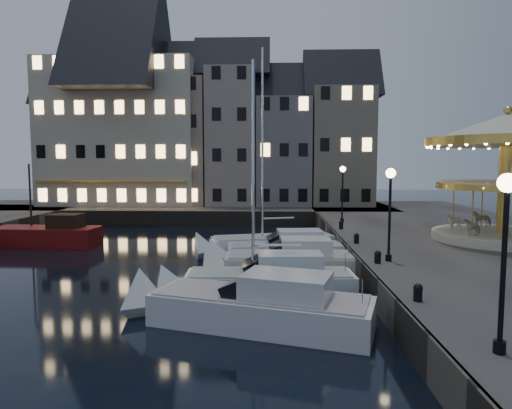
{
  "coord_description": "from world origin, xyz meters",
  "views": [
    {
      "loc": [
        1.9,
        -19.38,
        5.69
      ],
      "look_at": [
        1.0,
        8.0,
        3.2
      ],
      "focal_mm": 32.0,
      "sensor_mm": 36.0,
      "label": 1
    }
  ],
  "objects_px": {
    "streetlamp_a": "(505,237)",
    "bollard_b": "(378,257)",
    "red_fishing_boat": "(48,236)",
    "carousel": "(506,153)",
    "bollard_a": "(418,292)",
    "motorboat_b": "(250,307)",
    "motorboat_e": "(279,253)",
    "bollard_d": "(341,224)",
    "streetlamp_c": "(343,186)",
    "motorboat_c": "(260,283)",
    "bollard_c": "(356,238)",
    "motorboat_f": "(265,246)",
    "streetlamp_b": "(390,201)",
    "motorboat_d": "(282,264)"
  },
  "relations": [
    {
      "from": "streetlamp_a",
      "to": "bollard_b",
      "type": "relative_size",
      "value": 7.32
    },
    {
      "from": "red_fishing_boat",
      "to": "carousel",
      "type": "relative_size",
      "value": 0.84
    },
    {
      "from": "bollard_a",
      "to": "motorboat_b",
      "type": "height_order",
      "value": "motorboat_b"
    },
    {
      "from": "bollard_a",
      "to": "motorboat_e",
      "type": "relative_size",
      "value": 0.08
    },
    {
      "from": "bollard_d",
      "to": "bollard_b",
      "type": "bearing_deg",
      "value": -90.0
    },
    {
      "from": "streetlamp_c",
      "to": "bollard_a",
      "type": "relative_size",
      "value": 7.32
    },
    {
      "from": "motorboat_c",
      "to": "bollard_d",
      "type": "bearing_deg",
      "value": 66.16
    },
    {
      "from": "bollard_b",
      "to": "streetlamp_c",
      "type": "bearing_deg",
      "value": 87.55
    },
    {
      "from": "streetlamp_c",
      "to": "motorboat_e",
      "type": "height_order",
      "value": "streetlamp_c"
    },
    {
      "from": "streetlamp_c",
      "to": "motorboat_b",
      "type": "bearing_deg",
      "value": -108.22
    },
    {
      "from": "red_fishing_boat",
      "to": "motorboat_b",
      "type": "bearing_deg",
      "value": -45.73
    },
    {
      "from": "red_fishing_boat",
      "to": "bollard_c",
      "type": "bearing_deg",
      "value": -15.8
    },
    {
      "from": "carousel",
      "to": "motorboat_f",
      "type": "bearing_deg",
      "value": 171.51
    },
    {
      "from": "streetlamp_a",
      "to": "streetlamp_b",
      "type": "distance_m",
      "value": 10.0
    },
    {
      "from": "carousel",
      "to": "red_fishing_boat",
      "type": "bearing_deg",
      "value": 171.11
    },
    {
      "from": "streetlamp_c",
      "to": "motorboat_b",
      "type": "distance_m",
      "value": 19.57
    },
    {
      "from": "motorboat_d",
      "to": "motorboat_f",
      "type": "bearing_deg",
      "value": 99.24
    },
    {
      "from": "bollard_c",
      "to": "red_fishing_boat",
      "type": "xyz_separation_m",
      "value": [
        -20.03,
        5.67,
        -0.91
      ]
    },
    {
      "from": "streetlamp_a",
      "to": "motorboat_e",
      "type": "xyz_separation_m",
      "value": [
        -4.86,
        14.92,
        -3.38
      ]
    },
    {
      "from": "streetlamp_c",
      "to": "motorboat_d",
      "type": "height_order",
      "value": "streetlamp_c"
    },
    {
      "from": "streetlamp_b",
      "to": "bollard_b",
      "type": "relative_size",
      "value": 7.32
    },
    {
      "from": "bollard_a",
      "to": "motorboat_d",
      "type": "relative_size",
      "value": 0.08
    },
    {
      "from": "streetlamp_b",
      "to": "carousel",
      "type": "relative_size",
      "value": 0.48
    },
    {
      "from": "streetlamp_b",
      "to": "motorboat_e",
      "type": "height_order",
      "value": "streetlamp_b"
    },
    {
      "from": "bollard_c",
      "to": "motorboat_f",
      "type": "distance_m",
      "value": 6.08
    },
    {
      "from": "streetlamp_b",
      "to": "motorboat_d",
      "type": "relative_size",
      "value": 0.56
    },
    {
      "from": "bollard_c",
      "to": "red_fishing_boat",
      "type": "bearing_deg",
      "value": 164.2
    },
    {
      "from": "streetlamp_c",
      "to": "motorboat_b",
      "type": "relative_size",
      "value": 0.48
    },
    {
      "from": "bollard_d",
      "to": "motorboat_d",
      "type": "relative_size",
      "value": 0.08
    },
    {
      "from": "red_fishing_boat",
      "to": "motorboat_e",
      "type": "bearing_deg",
      "value": -18.42
    },
    {
      "from": "motorboat_c",
      "to": "motorboat_e",
      "type": "distance_m",
      "value": 6.62
    },
    {
      "from": "bollard_a",
      "to": "motorboat_c",
      "type": "relative_size",
      "value": 0.05
    },
    {
      "from": "bollard_b",
      "to": "motorboat_d",
      "type": "distance_m",
      "value": 5.02
    },
    {
      "from": "bollard_a",
      "to": "red_fishing_boat",
      "type": "distance_m",
      "value": 25.76
    },
    {
      "from": "streetlamp_c",
      "to": "motorboat_e",
      "type": "bearing_deg",
      "value": -119.52
    },
    {
      "from": "motorboat_e",
      "to": "streetlamp_b",
      "type": "bearing_deg",
      "value": -45.35
    },
    {
      "from": "bollard_c",
      "to": "motorboat_d",
      "type": "xyz_separation_m",
      "value": [
        -4.14,
        -2.33,
        -0.96
      ]
    },
    {
      "from": "streetlamp_c",
      "to": "carousel",
      "type": "bearing_deg",
      "value": -44.75
    },
    {
      "from": "bollard_b",
      "to": "red_fishing_boat",
      "type": "distance_m",
      "value": 22.71
    },
    {
      "from": "streetlamp_c",
      "to": "carousel",
      "type": "distance_m",
      "value": 11.29
    },
    {
      "from": "motorboat_e",
      "to": "bollard_c",
      "type": "bearing_deg",
      "value": -5.61
    },
    {
      "from": "motorboat_b",
      "to": "motorboat_e",
      "type": "height_order",
      "value": "same"
    },
    {
      "from": "streetlamp_b",
      "to": "bollard_c",
      "type": "relative_size",
      "value": 7.32
    },
    {
      "from": "carousel",
      "to": "motorboat_b",
      "type": "bearing_deg",
      "value": -142.84
    },
    {
      "from": "bollard_d",
      "to": "motorboat_e",
      "type": "relative_size",
      "value": 0.08
    },
    {
      "from": "streetlamp_c",
      "to": "motorboat_f",
      "type": "relative_size",
      "value": 0.36
    },
    {
      "from": "motorboat_b",
      "to": "motorboat_c",
      "type": "xyz_separation_m",
      "value": [
        0.28,
        3.17,
        0.03
      ]
    },
    {
      "from": "streetlamp_c",
      "to": "streetlamp_b",
      "type": "bearing_deg",
      "value": -90.0
    },
    {
      "from": "bollard_a",
      "to": "carousel",
      "type": "relative_size",
      "value": 0.07
    },
    {
      "from": "streetlamp_c",
      "to": "motorboat_f",
      "type": "distance_m",
      "value": 8.79
    }
  ]
}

